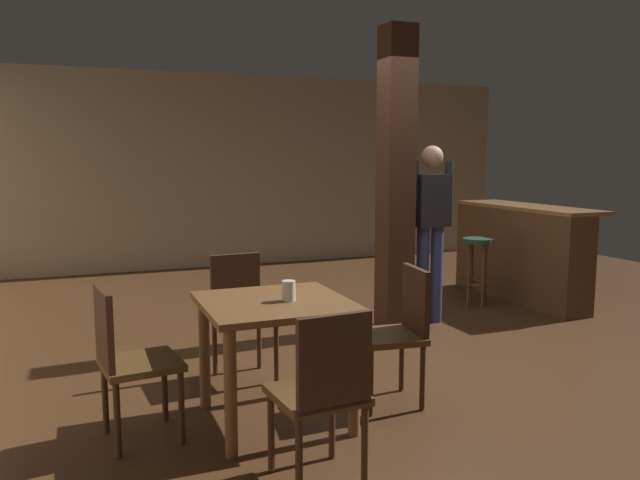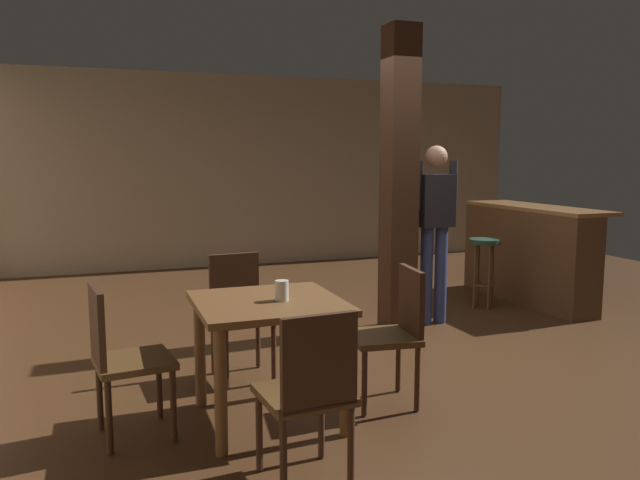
{
  "view_description": "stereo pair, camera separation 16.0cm",
  "coord_description": "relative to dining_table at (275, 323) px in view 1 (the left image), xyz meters",
  "views": [
    {
      "loc": [
        -2.64,
        -4.61,
        1.62
      ],
      "look_at": [
        -0.84,
        -0.02,
        0.96
      ],
      "focal_mm": 35.0,
      "sensor_mm": 36.0,
      "label": 1
    },
    {
      "loc": [
        -2.49,
        -4.67,
        1.62
      ],
      "look_at": [
        -0.84,
        -0.02,
        0.96
      ],
      "focal_mm": 35.0,
      "sensor_mm": 36.0,
      "label": 2
    }
  ],
  "objects": [
    {
      "name": "napkin_cup",
      "position": [
        0.07,
        -0.04,
        0.2
      ],
      "size": [
        0.08,
        0.08,
        0.12
      ],
      "primitive_type": "cylinder",
      "color": "beige",
      "rests_on": "dining_table"
    },
    {
      "name": "ground_plane",
      "position": [
        1.55,
        1.09,
        -0.62
      ],
      "size": [
        10.8,
        10.8,
        0.0
      ],
      "primitive_type": "plane",
      "color": "#422816"
    },
    {
      "name": "bar_stool_near",
      "position": [
        2.91,
        2.03,
        -0.06
      ],
      "size": [
        0.33,
        0.33,
        0.75
      ],
      "color": "#1E3828",
      "rests_on": "ground_plane"
    },
    {
      "name": "dining_table",
      "position": [
        0.0,
        0.0,
        0.0
      ],
      "size": [
        0.87,
        0.87,
        0.76
      ],
      "color": "brown",
      "rests_on": "ground_plane"
    },
    {
      "name": "wall_back",
      "position": [
        1.55,
        5.59,
        0.78
      ],
      "size": [
        8.0,
        0.1,
        2.8
      ],
      "primitive_type": "cube",
      "color": "gray",
      "rests_on": "ground_plane"
    },
    {
      "name": "pillar",
      "position": [
        1.7,
        1.66,
        0.78
      ],
      "size": [
        0.28,
        0.28,
        2.8
      ],
      "primitive_type": "cube",
      "color": "#382114",
      "rests_on": "ground_plane"
    },
    {
      "name": "chair_east",
      "position": [
        0.84,
        -0.01,
        -0.11
      ],
      "size": [
        0.47,
        0.47,
        0.89
      ],
      "color": "#4C3319",
      "rests_on": "ground_plane"
    },
    {
      "name": "chair_south",
      "position": [
        -0.02,
        -0.84,
        -0.11
      ],
      "size": [
        0.45,
        0.45,
        0.89
      ],
      "color": "#4C3319",
      "rests_on": "ground_plane"
    },
    {
      "name": "bar_counter",
      "position": [
        3.56,
        2.15,
        -0.07
      ],
      "size": [
        0.56,
        1.92,
        1.07
      ],
      "color": "brown",
      "rests_on": "ground_plane"
    },
    {
      "name": "chair_north",
      "position": [
        0.0,
        0.85,
        -0.11
      ],
      "size": [
        0.45,
        0.45,
        0.89
      ],
      "color": "#4C3319",
      "rests_on": "ground_plane"
    },
    {
      "name": "chair_west",
      "position": [
        -0.86,
        0.02,
        -0.11
      ],
      "size": [
        0.47,
        0.47,
        0.89
      ],
      "color": "#4C3319",
      "rests_on": "ground_plane"
    },
    {
      "name": "standing_person",
      "position": [
        2.08,
        1.65,
        0.39
      ],
      "size": [
        0.47,
        0.21,
        1.72
      ],
      "color": "black",
      "rests_on": "ground_plane"
    }
  ]
}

